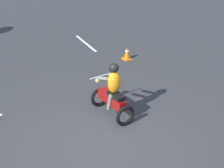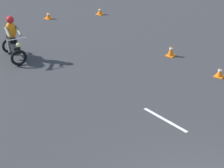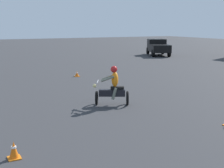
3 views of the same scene
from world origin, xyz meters
name	(u,v)px [view 2 (image 2 of 3)]	position (x,y,z in m)	size (l,w,h in m)	color
motorcycle_rider_background	(13,40)	(3.36, 9.60, 0.73)	(1.19, 1.52, 1.66)	black
traffic_cone_near_right	(100,11)	(9.52, 10.25, 0.17)	(0.32, 0.32, 0.35)	orange
traffic_cone_mid_center	(171,51)	(7.02, 4.96, 0.22)	(0.32, 0.32, 0.45)	orange
traffic_cone_far_right	(48,15)	(7.59, 11.84, 0.16)	(0.32, 0.32, 0.33)	orange
traffic_cone_far_center	(220,72)	(6.40, 2.71, 0.17)	(0.32, 0.32, 0.35)	orange
lane_stripe_n	(165,120)	(2.83, 2.82, 0.00)	(0.10, 1.68, 0.01)	silver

